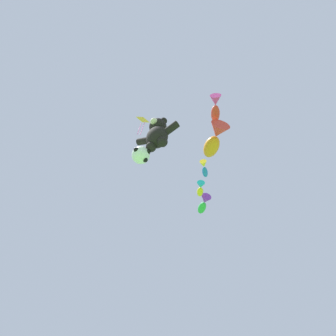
{
  "coord_description": "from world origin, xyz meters",
  "views": [
    {
      "loc": [
        3.77,
        -1.54,
        1.05
      ],
      "look_at": [
        0.78,
        4.09,
        8.79
      ],
      "focal_mm": 24.0,
      "sensor_mm": 36.0,
      "label": 1
    }
  ],
  "objects_px": {
    "fish_kite_goldfin": "(200,189)",
    "soccer_ball_kite": "(141,155)",
    "fish_kite_cobalt": "(204,168)",
    "fish_kite_tangerine": "(215,139)",
    "teddy_bear_kite": "(157,134)",
    "fish_kite_crimson": "(215,107)",
    "fish_kite_emerald": "(204,204)",
    "diamond_kite": "(142,122)"
  },
  "relations": [
    {
      "from": "fish_kite_cobalt",
      "to": "diamond_kite",
      "type": "height_order",
      "value": "diamond_kite"
    },
    {
      "from": "teddy_bear_kite",
      "to": "fish_kite_goldfin",
      "type": "xyz_separation_m",
      "value": [
        -0.29,
        6.9,
        2.45
      ]
    },
    {
      "from": "fish_kite_crimson",
      "to": "fish_kite_tangerine",
      "type": "relative_size",
      "value": 0.73
    },
    {
      "from": "teddy_bear_kite",
      "to": "soccer_ball_kite",
      "type": "distance_m",
      "value": 1.48
    },
    {
      "from": "soccer_ball_kite",
      "to": "diamond_kite",
      "type": "bearing_deg",
      "value": 141.21
    },
    {
      "from": "soccer_ball_kite",
      "to": "fish_kite_crimson",
      "type": "xyz_separation_m",
      "value": [
        3.82,
        1.47,
        4.13
      ]
    },
    {
      "from": "soccer_ball_kite",
      "to": "fish_kite_goldfin",
      "type": "height_order",
      "value": "fish_kite_goldfin"
    },
    {
      "from": "teddy_bear_kite",
      "to": "fish_kite_tangerine",
      "type": "bearing_deg",
      "value": 52.31
    },
    {
      "from": "fish_kite_tangerine",
      "to": "fish_kite_goldfin",
      "type": "distance_m",
      "value": 4.76
    },
    {
      "from": "fish_kite_crimson",
      "to": "fish_kite_emerald",
      "type": "height_order",
      "value": "fish_kite_crimson"
    },
    {
      "from": "fish_kite_emerald",
      "to": "soccer_ball_kite",
      "type": "bearing_deg",
      "value": -90.51
    },
    {
      "from": "fish_kite_goldfin",
      "to": "fish_kite_emerald",
      "type": "xyz_separation_m",
      "value": [
        -0.47,
        1.8,
        0.07
      ]
    },
    {
      "from": "teddy_bear_kite",
      "to": "fish_kite_cobalt",
      "type": "bearing_deg",
      "value": 82.68
    },
    {
      "from": "soccer_ball_kite",
      "to": "fish_kite_goldfin",
      "type": "bearing_deg",
      "value": 85.49
    },
    {
      "from": "fish_kite_goldfin",
      "to": "teddy_bear_kite",
      "type": "bearing_deg",
      "value": -87.61
    },
    {
      "from": "fish_kite_cobalt",
      "to": "fish_kite_emerald",
      "type": "distance_m",
      "value": 3.66
    },
    {
      "from": "fish_kite_tangerine",
      "to": "diamond_kite",
      "type": "height_order",
      "value": "diamond_kite"
    },
    {
      "from": "soccer_ball_kite",
      "to": "fish_kite_cobalt",
      "type": "relative_size",
      "value": 0.6
    },
    {
      "from": "fish_kite_crimson",
      "to": "fish_kite_tangerine",
      "type": "bearing_deg",
      "value": 117.51
    },
    {
      "from": "soccer_ball_kite",
      "to": "fish_kite_crimson",
      "type": "height_order",
      "value": "fish_kite_crimson"
    },
    {
      "from": "fish_kite_goldfin",
      "to": "soccer_ball_kite",
      "type": "bearing_deg",
      "value": -94.51
    },
    {
      "from": "fish_kite_crimson",
      "to": "fish_kite_emerald",
      "type": "distance_m",
      "value": 8.13
    },
    {
      "from": "fish_kite_tangerine",
      "to": "fish_kite_goldfin",
      "type": "bearing_deg",
      "value": 122.47
    },
    {
      "from": "teddy_bear_kite",
      "to": "fish_kite_emerald",
      "type": "relative_size",
      "value": 1.19
    },
    {
      "from": "fish_kite_crimson",
      "to": "fish_kite_emerald",
      "type": "xyz_separation_m",
      "value": [
        -3.74,
        7.2,
        -0.37
      ]
    },
    {
      "from": "fish_kite_tangerine",
      "to": "fish_kite_crimson",
      "type": "bearing_deg",
      "value": -62.49
    },
    {
      "from": "teddy_bear_kite",
      "to": "fish_kite_crimson",
      "type": "height_order",
      "value": "fish_kite_crimson"
    },
    {
      "from": "fish_kite_cobalt",
      "to": "diamond_kite",
      "type": "xyz_separation_m",
      "value": [
        -2.52,
        -4.51,
        1.64
      ]
    },
    {
      "from": "fish_kite_cobalt",
      "to": "fish_kite_tangerine",
      "type": "bearing_deg",
      "value": -57.14
    },
    {
      "from": "soccer_ball_kite",
      "to": "fish_kite_emerald",
      "type": "distance_m",
      "value": 9.45
    },
    {
      "from": "diamond_kite",
      "to": "fish_kite_cobalt",
      "type": "bearing_deg",
      "value": 60.8
    },
    {
      "from": "fish_kite_tangerine",
      "to": "soccer_ball_kite",
      "type": "bearing_deg",
      "value": -136.82
    },
    {
      "from": "teddy_bear_kite",
      "to": "fish_kite_goldfin",
      "type": "bearing_deg",
      "value": 92.39
    },
    {
      "from": "fish_kite_cobalt",
      "to": "diamond_kite",
      "type": "distance_m",
      "value": 5.42
    },
    {
      "from": "fish_kite_cobalt",
      "to": "fish_kite_goldfin",
      "type": "distance_m",
      "value": 1.85
    },
    {
      "from": "fish_kite_goldfin",
      "to": "fish_kite_crimson",
      "type": "bearing_deg",
      "value": -58.79
    },
    {
      "from": "soccer_ball_kite",
      "to": "fish_kite_emerald",
      "type": "xyz_separation_m",
      "value": [
        0.08,
        8.68,
        3.76
      ]
    },
    {
      "from": "teddy_bear_kite",
      "to": "fish_kite_tangerine",
      "type": "relative_size",
      "value": 0.98
    },
    {
      "from": "fish_kite_goldfin",
      "to": "fish_kite_emerald",
      "type": "height_order",
      "value": "fish_kite_emerald"
    },
    {
      "from": "soccer_ball_kite",
      "to": "fish_kite_crimson",
      "type": "bearing_deg",
      "value": 21.07
    },
    {
      "from": "soccer_ball_kite",
      "to": "fish_kite_cobalt",
      "type": "bearing_deg",
      "value": 74.07
    },
    {
      "from": "fish_kite_crimson",
      "to": "diamond_kite",
      "type": "distance_m",
      "value": 5.06
    }
  ]
}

